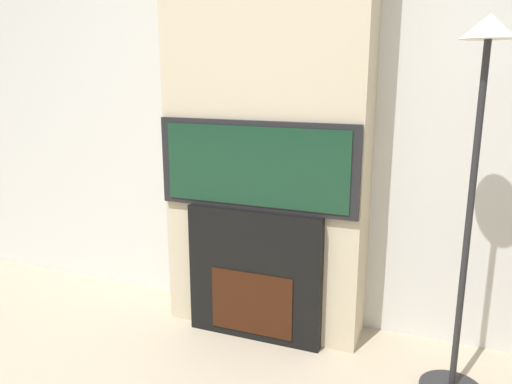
{
  "coord_description": "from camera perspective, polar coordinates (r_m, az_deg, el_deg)",
  "views": [
    {
      "loc": [
        0.99,
        -0.8,
        1.52
      ],
      "look_at": [
        0.0,
        1.68,
        0.87
      ],
      "focal_mm": 35.0,
      "sensor_mm": 36.0,
      "label": 1
    }
  ],
  "objects": [
    {
      "name": "wall_back",
      "position": [
        3.0,
        2.53,
        10.5
      ],
      "size": [
        6.0,
        0.06,
        2.7
      ],
      "color": "silver",
      "rests_on": "ground_plane"
    },
    {
      "name": "chimney_breast",
      "position": [
        2.82,
        1.23,
        10.31
      ],
      "size": [
        1.16,
        0.32,
        2.7
      ],
      "color": "beige",
      "rests_on": "ground_plane"
    },
    {
      "name": "fireplace",
      "position": [
        2.9,
        -0.01,
        -9.36
      ],
      "size": [
        0.79,
        0.15,
        0.77
      ],
      "color": "black",
      "rests_on": "ground_plane"
    },
    {
      "name": "television",
      "position": [
        2.71,
        -0.03,
        3.02
      ],
      "size": [
        1.14,
        0.07,
        0.49
      ],
      "color": "black",
      "rests_on": "fireplace"
    },
    {
      "name": "floor_lamp",
      "position": [
        2.35,
        23.74,
        3.01
      ],
      "size": [
        0.3,
        0.3,
        1.74
      ],
      "color": "#262628",
      "rests_on": "ground_plane"
    }
  ]
}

